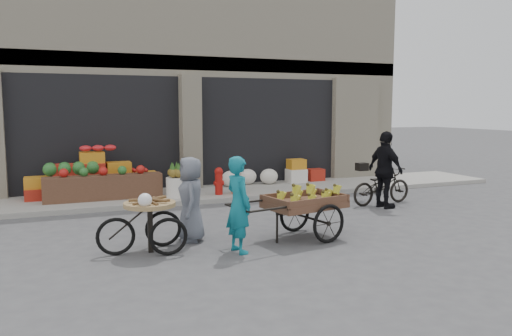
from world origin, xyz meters
name	(u,v)px	position (x,y,z in m)	size (l,w,h in m)	color
ground	(259,232)	(0.00, 0.00, 0.00)	(80.00, 80.00, 0.00)	#424244
sidewalk	(200,194)	(0.00, 4.10, 0.06)	(18.00, 2.20, 0.12)	gray
building	(166,77)	(0.00, 8.03, 3.37)	(14.00, 6.45, 7.00)	beige
fruit_display	(101,175)	(-2.48, 4.38, 0.67)	(3.10, 1.12, 1.24)	#A62417
pineapple_bin	(177,187)	(-0.75, 3.60, 0.37)	(0.52, 0.52, 0.50)	silver
fire_hydrant	(219,180)	(0.35, 3.55, 0.50)	(0.22, 0.22, 0.71)	#A5140F
orange_bucket	(238,188)	(0.85, 3.50, 0.27)	(0.32, 0.32, 0.30)	orange
right_bay_goods	(279,174)	(2.61, 4.70, 0.41)	(3.35, 0.60, 0.70)	silver
seated_person	(186,175)	(-0.35, 4.20, 0.58)	(0.45, 0.35, 0.93)	black
banana_cart	(302,200)	(0.52, -0.77, 0.71)	(2.47, 1.35, 0.98)	brown
vendor_woman	(239,205)	(-0.84, -1.12, 0.79)	(0.58, 0.38, 1.59)	#106B7B
tricycle_cart	(150,218)	(-2.19, -0.58, 0.57)	(1.44, 0.89, 0.95)	#9E7F51
vendor_grey	(191,199)	(-1.37, -0.14, 0.75)	(0.73, 0.48, 1.50)	slate
bicycle	(381,186)	(3.82, 1.37, 0.45)	(0.60, 1.72, 0.90)	black
cyclist	(385,170)	(3.62, 0.97, 0.91)	(1.06, 0.44, 1.82)	black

